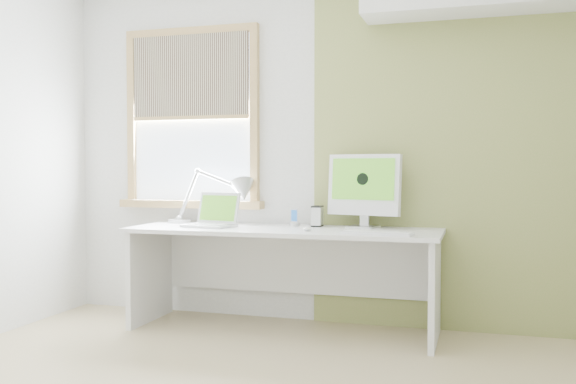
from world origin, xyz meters
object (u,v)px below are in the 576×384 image
at_px(laptop, 213,218).
at_px(imac, 364,187).
at_px(desk_lamp, 231,195).
at_px(external_drive, 317,216).
at_px(desk, 285,255).

bearing_deg(laptop, imac, 11.54).
bearing_deg(imac, desk_lamp, 178.81).
bearing_deg(desk_lamp, external_drive, -2.43).
height_order(desk_lamp, laptop, desk_lamp).
bearing_deg(imac, laptop, -168.46).
height_order(desk, imac, imac).
xyz_separation_m(desk, imac, (0.54, 0.16, 0.49)).
relative_size(desk, laptop, 5.56).
distance_m(external_drive, imac, 0.41).
relative_size(external_drive, imac, 0.28).
bearing_deg(desk_lamp, desk, -20.00).
bearing_deg(desk, imac, 16.26).
xyz_separation_m(desk, external_drive, (0.20, 0.15, 0.27)).
bearing_deg(desk, desk_lamp, 160.00).
distance_m(desk_lamp, external_drive, 0.70).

